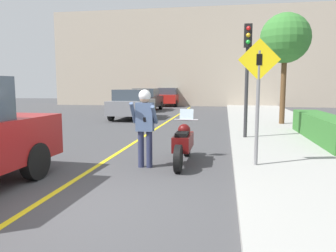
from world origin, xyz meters
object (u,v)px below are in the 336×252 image
object	(u,v)px
person_biker	(145,120)
crossing_sign	(258,90)
street_tree	(285,39)
parked_car_grey	(132,104)
parked_car_red	(169,97)
parked_car_black	(147,99)
traffic_light	(247,60)
motorcycle	(183,143)

from	to	relation	value
person_biker	crossing_sign	size ratio (longest dim) A/B	0.65
street_tree	parked_car_grey	world-z (taller)	street_tree
parked_car_red	parked_car_black	bearing A→B (deg)	-97.20
traffic_light	parked_car_grey	distance (m)	9.14
motorcycle	parked_car_grey	bearing A→B (deg)	112.47
person_biker	parked_car_red	bearing A→B (deg)	98.22
person_biker	parked_car_black	world-z (taller)	person_biker
street_tree	crossing_sign	bearing A→B (deg)	-102.89
parked_car_grey	person_biker	bearing A→B (deg)	-72.48
traffic_light	street_tree	xyz separation A→B (m)	(1.93, 4.45, 1.24)
parked_car_grey	parked_car_red	bearing A→B (deg)	89.41
crossing_sign	parked_car_grey	xyz separation A→B (m)	(-5.95, 10.69, -0.95)
crossing_sign	traffic_light	xyz separation A→B (m)	(0.00, 4.03, 0.96)
parked_car_grey	motorcycle	bearing A→B (deg)	-67.53
parked_car_black	parked_car_grey	bearing A→B (deg)	-84.25
street_tree	parked_car_black	world-z (taller)	street_tree
motorcycle	crossing_sign	bearing A→B (deg)	-14.07
street_tree	parked_car_red	world-z (taller)	street_tree
traffic_light	person_biker	bearing A→B (deg)	-121.32
crossing_sign	street_tree	world-z (taller)	street_tree
street_tree	parked_car_grey	xyz separation A→B (m)	(-7.89, 2.22, -3.15)
crossing_sign	parked_car_grey	world-z (taller)	crossing_sign
motorcycle	person_biker	xyz separation A→B (m)	(-0.83, -0.56, 0.62)
traffic_light	parked_car_black	distance (m)	14.50
motorcycle	parked_car_red	bearing A→B (deg)	100.50
crossing_sign	parked_car_red	distance (m)	23.42
traffic_light	street_tree	world-z (taller)	street_tree
crossing_sign	parked_car_black	size ratio (longest dim) A/B	0.66
motorcycle	parked_car_red	size ratio (longest dim) A/B	0.57
person_biker	parked_car_grey	world-z (taller)	person_biker
crossing_sign	traffic_light	size ratio (longest dim) A/B	0.73
person_biker	parked_car_grey	size ratio (longest dim) A/B	0.43
parked_car_black	parked_car_red	distance (m)	5.90
street_tree	traffic_light	bearing A→B (deg)	-113.51
crossing_sign	parked_car_grey	distance (m)	12.27
motorcycle	crossing_sign	xyz separation A→B (m)	(1.70, -0.43, 1.30)
traffic_light	parked_car_black	size ratio (longest dim) A/B	0.91
crossing_sign	traffic_light	bearing A→B (deg)	89.94
parked_car_red	crossing_sign	bearing A→B (deg)	-75.59
parked_car_red	person_biker	bearing A→B (deg)	-81.78
motorcycle	parked_car_grey	size ratio (longest dim) A/B	0.57
motorcycle	parked_car_black	distance (m)	17.10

